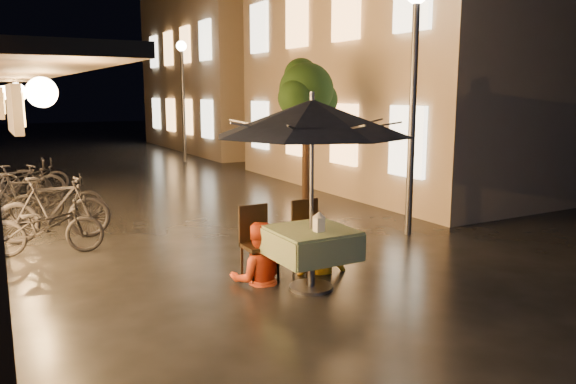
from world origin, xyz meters
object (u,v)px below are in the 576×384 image
person_orange (258,223)px  bicycle_0 (46,226)px  streetlamp_near (414,64)px  patio_umbrella (312,118)px  cafe_table (311,244)px  table_lantern (319,221)px  person_yellow (321,221)px

person_orange → bicycle_0: 3.54m
streetlamp_near → patio_umbrella: (-2.93, -1.55, -0.77)m
patio_umbrella → person_orange: bearing=128.2°
cafe_table → patio_umbrella: (0.00, 0.00, 1.56)m
table_lantern → cafe_table: bearing=90.0°
patio_umbrella → person_orange: size_ratio=1.58×
streetlamp_near → patio_umbrella: 3.40m
person_orange → bicycle_0: (-2.29, 2.69, -0.34)m
table_lantern → bicycle_0: (-2.74, 3.44, -0.48)m
cafe_table → person_orange: (-0.46, 0.58, 0.19)m
table_lantern → person_yellow: (0.48, 0.70, -0.21)m
cafe_table → table_lantern: size_ratio=3.96×
person_orange → person_yellow: person_orange is taller
patio_umbrella → person_orange: patio_umbrella is taller
table_lantern → streetlamp_near: bearing=30.5°
streetlamp_near → cafe_table: streetlamp_near is taller
cafe_table → bicycle_0: 4.27m
person_yellow → bicycle_0: (-3.22, 2.74, -0.27)m
person_orange → person_yellow: (0.93, -0.05, -0.07)m
streetlamp_near → cafe_table: (-2.93, -1.55, -2.33)m
person_orange → person_yellow: bearing=-163.9°
table_lantern → bicycle_0: bearing=128.5°
table_lantern → patio_umbrella: bearing=90.0°
bicycle_0 → table_lantern: bearing=-128.2°
table_lantern → person_yellow: 0.88m
streetlamp_near → bicycle_0: (-5.67, 1.72, -2.48)m
person_orange → bicycle_0: size_ratio=0.93×
streetlamp_near → patio_umbrella: streetlamp_near is taller
streetlamp_near → person_yellow: bearing=-157.4°
patio_umbrella → person_orange: 1.55m
streetlamp_near → person_yellow: (-2.45, -1.02, -2.21)m
patio_umbrella → person_yellow: bearing=47.8°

